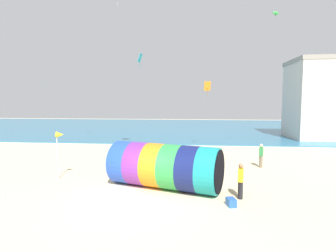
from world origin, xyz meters
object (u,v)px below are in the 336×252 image
object	(u,v)px
kite_cyan_diamond	(140,58)
beach_flag	(60,137)
giant_inflatable_tube	(165,166)
kite_green_parafoil	(276,13)
kite_handler	(241,181)
bystander_near_water	(261,155)
bystander_mid_beach	(129,154)
kite_orange_diamond	(207,86)
cooler_box	(231,202)

from	to	relation	value
kite_cyan_diamond	beach_flag	distance (m)	13.96
giant_inflatable_tube	kite_green_parafoil	distance (m)	17.28
kite_handler	bystander_near_water	xyz separation A→B (m)	(2.54, 6.42, -0.02)
bystander_near_water	bystander_mid_beach	xyz separation A→B (m)	(-9.66, -0.27, -0.00)
kite_handler	kite_green_parafoil	size ratio (longest dim) A/B	2.18
kite_handler	bystander_mid_beach	distance (m)	9.41
giant_inflatable_tube	bystander_mid_beach	size ratio (longest dim) A/B	3.79
kite_orange_diamond	bystander_near_water	world-z (taller)	kite_orange_diamond
bystander_mid_beach	cooler_box	xyz separation A→B (m)	(6.55, -7.12, -0.70)
kite_handler	beach_flag	world-z (taller)	beach_flag
kite_green_parafoil	bystander_near_water	distance (m)	12.68
kite_handler	beach_flag	distance (m)	10.72
bystander_mid_beach	beach_flag	distance (m)	5.35
bystander_near_water	kite_orange_diamond	bearing A→B (deg)	118.64
bystander_mid_beach	kite_green_parafoil	bearing A→B (deg)	24.22
kite_orange_diamond	bystander_near_water	bearing A→B (deg)	-61.36
kite_cyan_diamond	bystander_near_water	world-z (taller)	kite_cyan_diamond
kite_cyan_diamond	cooler_box	bearing A→B (deg)	-64.44
giant_inflatable_tube	kite_cyan_diamond	size ratio (longest dim) A/B	4.42
kite_orange_diamond	bystander_near_water	xyz separation A→B (m)	(3.58, -6.55, -5.33)
kite_green_parafoil	cooler_box	world-z (taller)	kite_green_parafoil
kite_handler	kite_green_parafoil	bearing A→B (deg)	67.91
kite_cyan_diamond	bystander_near_water	distance (m)	15.49
giant_inflatable_tube	kite_handler	xyz separation A→B (m)	(3.85, -1.30, -0.30)
kite_cyan_diamond	bystander_near_water	xyz separation A→B (m)	(10.41, -7.88, -8.32)
cooler_box	giant_inflatable_tube	bearing A→B (deg)	145.28
bystander_near_water	cooler_box	size ratio (longest dim) A/B	3.31
kite_green_parafoil	cooler_box	size ratio (longest dim) A/B	1.56
bystander_near_water	beach_flag	xyz separation A→B (m)	(-12.89, -4.17, 1.72)
kite_green_parafoil	kite_orange_diamond	size ratio (longest dim) A/B	0.54
kite_green_parafoil	bystander_near_water	xyz separation A→B (m)	(-2.10, -5.02, -11.45)
giant_inflatable_tube	beach_flag	distance (m)	6.71
kite_orange_diamond	bystander_mid_beach	xyz separation A→B (m)	(-6.09, -6.82, -5.33)
kite_handler	bystander_near_water	size ratio (longest dim) A/B	1.02
kite_handler	kite_cyan_diamond	size ratio (longest dim) A/B	1.19
kite_handler	kite_cyan_diamond	world-z (taller)	kite_cyan_diamond
kite_handler	kite_green_parafoil	world-z (taller)	kite_green_parafoil
giant_inflatable_tube	kite_cyan_diamond	xyz separation A→B (m)	(-4.02, 13.00, 7.99)
giant_inflatable_tube	kite_cyan_diamond	distance (m)	15.78
bystander_near_water	giant_inflatable_tube	bearing A→B (deg)	-141.33
kite_green_parafoil	kite_orange_diamond	world-z (taller)	kite_green_parafoil
giant_inflatable_tube	kite_green_parafoil	world-z (taller)	kite_green_parafoil
beach_flag	kite_handler	bearing A→B (deg)	-12.24
kite_cyan_diamond	kite_handler	bearing A→B (deg)	-61.16
kite_handler	kite_green_parafoil	xyz separation A→B (m)	(4.64, 11.44, 11.43)
giant_inflatable_tube	kite_handler	bearing A→B (deg)	-18.66
kite_cyan_diamond	beach_flag	size ratio (longest dim) A/B	0.50
giant_inflatable_tube	kite_cyan_diamond	bearing A→B (deg)	107.19
kite_handler	cooler_box	bearing A→B (deg)	-120.28
kite_orange_diamond	cooler_box	xyz separation A→B (m)	(0.47, -13.94, -6.03)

